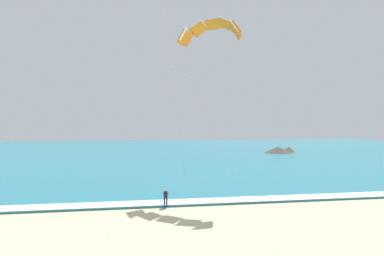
{
  "coord_description": "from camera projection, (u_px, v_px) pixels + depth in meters",
  "views": [
    {
      "loc": [
        -7.5,
        -13.98,
        7.38
      ],
      "look_at": [
        -2.19,
        18.63,
        7.05
      ],
      "focal_mm": 30.1,
      "sensor_mm": 36.0,
      "label": 1
    }
  ],
  "objects": [
    {
      "name": "headland_right",
      "position": [
        280.0,
        150.0,
        82.56
      ],
      "size": [
        9.77,
        8.07,
        1.81
      ],
      "color": "#665B51",
      "rests_on": "ground"
    },
    {
      "name": "sea",
      "position": [
        167.0,
        151.0,
        88.73
      ],
      "size": [
        200.0,
        120.0,
        0.2
      ],
      "primitive_type": "cube",
      "color": "teal",
      "rests_on": "ground"
    },
    {
      "name": "surf_foam",
      "position": [
        220.0,
        200.0,
        30.5
      ],
      "size": [
        200.0,
        2.08,
        0.04
      ],
      "primitive_type": "cube",
      "color": "white",
      "rests_on": "sea"
    },
    {
      "name": "kite_primary",
      "position": [
        211.0,
        29.0,
        36.5
      ],
      "size": [
        8.67,
        9.15,
        18.3
      ],
      "color": "orange"
    },
    {
      "name": "surfboard",
      "position": [
        166.0,
        207.0,
        28.72
      ],
      "size": [
        0.59,
        1.44,
        0.09
      ],
      "color": "#239EC6",
      "rests_on": "ground"
    },
    {
      "name": "kitesurfer",
      "position": [
        166.0,
        197.0,
        28.73
      ],
      "size": [
        0.55,
        0.55,
        1.69
      ],
      "color": "#191E38",
      "rests_on": "ground"
    }
  ]
}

